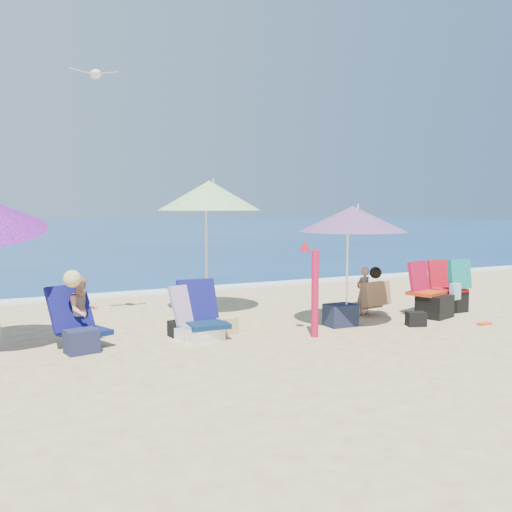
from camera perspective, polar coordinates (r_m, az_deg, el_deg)
name	(u,v)px	position (r m, az deg, el deg)	size (l,w,h in m)	color
ground	(307,339)	(7.99, 5.18, -8.36)	(120.00, 120.00, 0.00)	#D8BC84
sea	(29,229)	(51.81, -21.93, 2.57)	(120.00, 80.00, 0.12)	navy
foam	(185,290)	(12.54, -7.15, -3.39)	(120.00, 0.50, 0.04)	white
umbrella_turquoise	(352,219)	(8.69, 9.70, 3.71)	(2.14, 2.14, 1.89)	white
umbrella_striped	(209,195)	(9.66, -4.72, 6.10)	(2.31, 2.31, 2.32)	silver
furled_umbrella	(313,284)	(8.04, 5.76, -2.86)	(0.23, 0.32, 1.36)	#BC0D36
chair_navy	(201,322)	(8.09, -5.58, -6.67)	(0.67, 0.78, 0.79)	#0B1F3F
chair_rainbow	(196,325)	(8.04, -6.06, -6.89)	(0.66, 0.81, 0.72)	#E76C51
camp_chair_left	(431,301)	(9.93, 17.25, -4.31)	(0.70, 0.74, 0.92)	#B6320D
camp_chair_right	(450,292)	(10.51, 18.96, -3.49)	(0.55, 0.68, 0.95)	red
person_center	(369,292)	(9.78, 11.27, -3.57)	(0.62, 0.57, 0.83)	tan
person_left	(81,311)	(7.87, -17.25, -5.28)	(0.82, 0.79, 1.04)	tan
bag_navy_a	(82,341)	(7.54, -17.17, -8.21)	(0.43, 0.34, 0.30)	#1A1F3A
bag_black_a	(180,328)	(8.21, -7.66, -7.23)	(0.33, 0.26, 0.22)	black
bag_tan	(227,326)	(8.27, -2.96, -7.02)	(0.34, 0.29, 0.25)	tan
bag_navy_b	(340,315)	(8.89, 8.50, -5.91)	(0.46, 0.35, 0.34)	#161C31
bag_black_b	(416,319)	(9.14, 15.82, -6.13)	(0.34, 0.28, 0.22)	black
orange_item	(484,324)	(9.60, 22.01, -6.34)	(0.25, 0.13, 0.03)	#E44018
seagull	(95,74)	(9.04, -15.89, 17.22)	(0.70, 0.33, 0.13)	white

